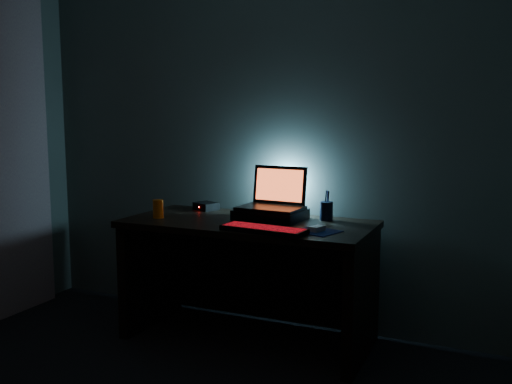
# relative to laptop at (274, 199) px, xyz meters

# --- Properties ---
(room) EXTENTS (3.50, 4.00, 2.50)m
(room) POSITION_rel_laptop_xyz_m (-0.10, -1.78, 0.38)
(room) COLOR black
(room) RESTS_ON ground
(desk) EXTENTS (1.50, 0.70, 0.75)m
(desk) POSITION_rel_laptop_xyz_m (-0.10, -0.11, -0.38)
(desk) COLOR black
(desk) RESTS_ON ground
(curtain) EXTENTS (0.06, 0.65, 2.30)m
(curtain) POSITION_rel_laptop_xyz_m (-1.81, -0.36, 0.28)
(curtain) COLOR #BBA495
(curtain) RESTS_ON ground
(riser) EXTENTS (0.42, 0.33, 0.06)m
(riser) POSITION_rel_laptop_xyz_m (-0.00, -0.05, -0.09)
(riser) COLOR black
(riser) RESTS_ON desk
(laptop) EXTENTS (0.40, 0.31, 0.26)m
(laptop) POSITION_rel_laptop_xyz_m (0.00, 0.00, 0.00)
(laptop) COLOR black
(laptop) RESTS_ON riser
(keyboard) EXTENTS (0.50, 0.21, 0.03)m
(keyboard) POSITION_rel_laptop_xyz_m (0.11, -0.43, -0.11)
(keyboard) COLOR black
(keyboard) RESTS_ON desk
(mousepad) EXTENTS (0.27, 0.26, 0.00)m
(mousepad) POSITION_rel_laptop_xyz_m (0.38, -0.30, -0.12)
(mousepad) COLOR navy
(mousepad) RESTS_ON desk
(mouse) EXTENTS (0.08, 0.10, 0.03)m
(mouse) POSITION_rel_laptop_xyz_m (0.38, -0.30, -0.10)
(mouse) COLOR #959499
(mouse) RESTS_ON mousepad
(pen_cup) EXTENTS (0.10, 0.10, 0.11)m
(pen_cup) POSITION_rel_laptop_xyz_m (0.32, 0.05, -0.06)
(pen_cup) COLOR black
(pen_cup) RESTS_ON desk
(juice_glass) EXTENTS (0.07, 0.07, 0.11)m
(juice_glass) POSITION_rel_laptop_xyz_m (-0.66, -0.30, -0.06)
(juice_glass) COLOR orange
(juice_glass) RESTS_ON desk
(router) EXTENTS (0.18, 0.17, 0.05)m
(router) POSITION_rel_laptop_xyz_m (-0.53, 0.09, -0.10)
(router) COLOR black
(router) RESTS_ON desk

